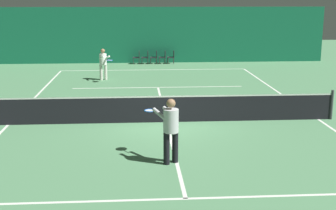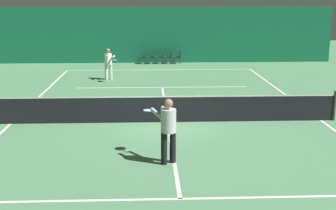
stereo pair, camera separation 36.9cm
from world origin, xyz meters
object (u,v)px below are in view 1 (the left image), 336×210
Objects in this scene: courtside_chair_0 at (137,56)px; courtside_chair_4 at (172,56)px; player_near at (170,126)px; player_far at (103,62)px; tennis_net at (167,108)px; courtside_chair_1 at (146,56)px; courtside_chair_2 at (155,56)px; courtside_chair_3 at (163,56)px.

courtside_chair_4 is (2.26, 0.00, 0.00)m from courtside_chair_0.
player_far is at bearing -19.02° from player_near.
player_far is at bearing 107.70° from tennis_net.
courtside_chair_2 is at bearing 90.00° from courtside_chair_1.
courtside_chair_2 is (0.35, 18.57, -0.54)m from player_near.
courtside_chair_4 is (0.56, 0.00, 0.00)m from courtside_chair_3.
player_far reaches higher than courtside_chair_2.
courtside_chair_2 and courtside_chair_4 have the same top height.
tennis_net is 6.81× the size of player_near.
courtside_chair_0 is 1.69m from courtside_chair_3.
courtside_chair_3 is at bearing -90.00° from courtside_chair_4.
player_far is 6.52m from courtside_chair_2.
courtside_chair_4 is at bearing 90.00° from courtside_chair_0.
courtside_chair_3 is at bearing 90.00° from courtside_chair_1.
courtside_chair_4 is (1.69, 0.00, 0.00)m from courtside_chair_1.
player_far is (-2.76, 8.65, 0.45)m from tennis_net.
player_near is 2.10× the size of courtside_chair_4.
player_near is 18.60m from courtside_chair_3.
courtside_chair_2 is (2.93, 5.81, -0.47)m from player_far.
tennis_net is 14.52m from courtside_chair_4.
tennis_net reaches higher than courtside_chair_4.
player_near reaches higher than tennis_net.
courtside_chair_2 is 0.56m from courtside_chair_3.
player_near is 18.58m from courtside_chair_1.
player_near is 2.10× the size of courtside_chair_0.
courtside_chair_3 is 0.56m from courtside_chair_4.
tennis_net is 14.29× the size of courtside_chair_2.
player_far is 1.96× the size of courtside_chair_2.
tennis_net is 14.47m from courtside_chair_1.
player_near reaches higher than courtside_chair_1.
tennis_net is at bearing -32.96° from player_near.
tennis_net is at bearing -2.90° from courtside_chair_3.
player_near is 18.63m from courtside_chair_4.
courtside_chair_1 is at bearing -90.00° from courtside_chair_2.
courtside_chair_4 is (1.30, 14.46, -0.03)m from tennis_net.
courtside_chair_1 is 1.00× the size of courtside_chair_2.
courtside_chair_4 is at bearing -35.00° from player_near.
courtside_chair_1 is at bearing -29.79° from player_near.
tennis_net is 14.29× the size of courtside_chair_3.
courtside_chair_2 is 1.00× the size of courtside_chair_4.
player_near reaches higher than courtside_chair_4.
player_near is 18.59m from courtside_chair_0.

